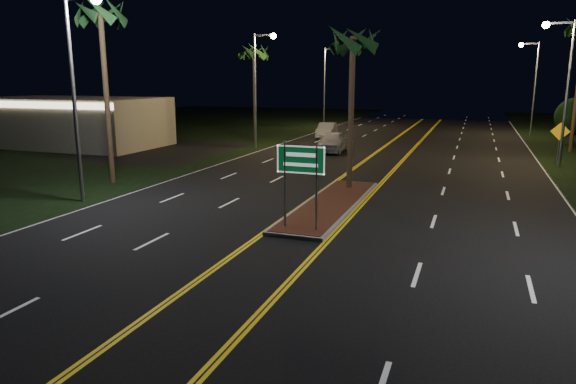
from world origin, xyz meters
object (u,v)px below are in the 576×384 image
at_px(streetlight_right_far, 532,77).
at_px(car_far, 327,129).
at_px(highway_sign, 301,168).
at_px(palm_left_far, 254,53).
at_px(palm_left_near, 100,15).
at_px(median_island, 331,204).
at_px(warning_sign, 560,137).
at_px(palm_median, 353,41).
at_px(streetlight_left_mid, 259,77).
at_px(commercial_building, 72,122).
at_px(streetlight_left_near, 79,76).
at_px(streetlight_left_far, 328,78).
at_px(streetlight_right_mid, 562,77).
at_px(car_near, 333,140).
at_px(shrub_far, 575,117).

distance_m(streetlight_right_far, car_far, 20.81).
height_order(highway_sign, palm_left_far, palm_left_far).
bearing_deg(palm_left_far, palm_left_near, -89.14).
relative_size(median_island, warning_sign, 3.67).
xyz_separation_m(streetlight_right_far, palm_left_far, (-23.41, -14.00, 2.09)).
bearing_deg(palm_median, streetlight_left_mid, 128.17).
height_order(streetlight_left_mid, palm_left_far, streetlight_left_mid).
bearing_deg(commercial_building, streetlight_right_far, 31.01).
relative_size(streetlight_left_near, streetlight_left_far, 1.00).
bearing_deg(commercial_building, streetlight_left_mid, 14.61).
xyz_separation_m(streetlight_right_mid, palm_median, (-10.61, -11.50, 1.62)).
bearing_deg(streetlight_right_far, commercial_building, -148.99).
bearing_deg(streetlight_left_near, palm_left_near, 115.26).
relative_size(streetlight_left_mid, warning_sign, 3.23).
bearing_deg(streetlight_right_far, warning_sign, -88.99).
xyz_separation_m(streetlight_left_mid, warning_sign, (21.57, -1.28, -3.82)).
height_order(streetlight_left_near, warning_sign, streetlight_left_near).
bearing_deg(streetlight_left_mid, warning_sign, -3.40).
bearing_deg(car_near, commercial_building, -172.72).
distance_m(commercial_building, streetlight_right_mid, 36.85).
xyz_separation_m(median_island, streetlight_right_far, (10.61, 35.00, 5.57)).
xyz_separation_m(streetlight_right_mid, streetlight_right_far, (0.00, 20.00, 0.00)).
height_order(commercial_building, streetlight_left_near, streetlight_left_near).
relative_size(palm_left_near, warning_sign, 3.51).
distance_m(median_island, car_near, 17.47).
distance_m(commercial_building, palm_left_near, 19.25).
bearing_deg(streetlight_right_mid, commercial_building, -176.86).
relative_size(car_far, warning_sign, 1.79).
bearing_deg(highway_sign, car_far, 104.00).
bearing_deg(palm_left_near, streetlight_left_far, 87.00).
bearing_deg(commercial_building, warning_sign, 4.22).
bearing_deg(streetlight_right_mid, streetlight_left_near, -139.70).
height_order(palm_left_far, car_far, palm_left_far).
bearing_deg(streetlight_right_mid, highway_sign, -118.93).
distance_m(highway_sign, streetlight_left_mid, 23.93).
distance_m(highway_sign, streetlight_right_far, 40.74).
bearing_deg(car_far, palm_left_near, -107.61).
height_order(streetlight_right_far, palm_left_far, streetlight_right_far).
distance_m(streetlight_right_mid, car_far, 21.77).
bearing_deg(streetlight_right_far, median_island, -106.87).
bearing_deg(streetlight_right_far, palm_median, -108.62).
distance_m(streetlight_right_mid, warning_sign, 3.90).
height_order(streetlight_right_mid, palm_left_far, streetlight_right_mid).
bearing_deg(palm_left_far, shrub_far, 16.74).
xyz_separation_m(car_far, warning_sign, (18.48, -10.29, 1.01)).
bearing_deg(median_island, palm_median, 90.00).
bearing_deg(streetlight_right_far, palm_left_far, -149.12).
height_order(commercial_building, streetlight_right_mid, streetlight_right_mid).
bearing_deg(warning_sign, car_far, 152.98).
distance_m(highway_sign, streetlight_right_mid, 22.18).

